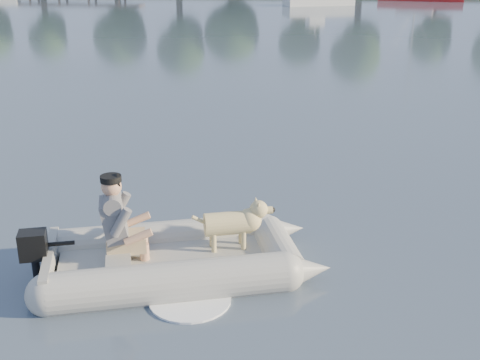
# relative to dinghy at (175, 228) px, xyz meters

# --- Properties ---
(water) EXTENTS (160.00, 160.00, 0.00)m
(water) POSITION_rel_dinghy_xyz_m (0.23, -0.71, -0.60)
(water) COLOR slate
(water) RESTS_ON ground
(dinghy) EXTENTS (5.90, 5.27, 1.40)m
(dinghy) POSITION_rel_dinghy_xyz_m (0.00, 0.00, 0.00)
(dinghy) COLOR #A4A49F
(dinghy) RESTS_ON water
(man) EXTENTS (0.90, 0.84, 1.09)m
(man) POSITION_rel_dinghy_xyz_m (-0.68, -0.19, 0.19)
(man) COLOR slate
(man) RESTS_ON dinghy
(dog) EXTENTS (1.00, 0.63, 0.63)m
(dog) POSITION_rel_dinghy_xyz_m (0.60, 0.27, -0.08)
(dog) COLOR tan
(dog) RESTS_ON dinghy
(outboard_motor) EXTENTS (0.49, 0.42, 0.79)m
(outboard_motor) POSITION_rel_dinghy_xyz_m (-1.58, -0.57, -0.28)
(outboard_motor) COLOR black
(outboard_motor) RESTS_ON dinghy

